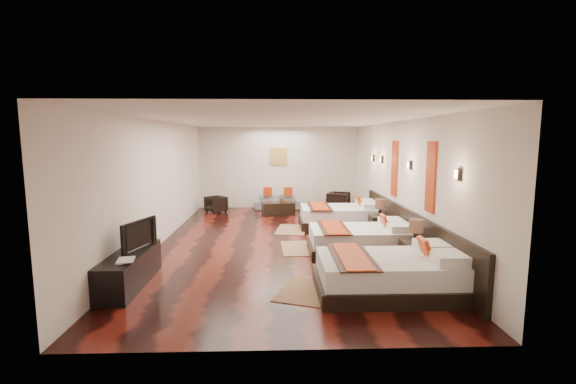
{
  "coord_description": "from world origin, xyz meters",
  "views": [
    {
      "loc": [
        -0.11,
        -8.95,
        2.39
      ],
      "look_at": [
        0.2,
        0.6,
        1.1
      ],
      "focal_mm": 24.52,
      "sensor_mm": 36.0,
      "label": 1
    }
  ],
  "objects_px": {
    "nightstand_a": "(415,252)",
    "coffee_table": "(278,209)",
    "bed_mid": "(361,240)",
    "tv": "(135,235)",
    "table_plant": "(282,198)",
    "tv_console": "(130,269)",
    "book": "(117,261)",
    "bed_far": "(341,216)",
    "armchair_right": "(339,202)",
    "armchair_left": "(216,204)",
    "sofa": "(278,202)",
    "figurine": "(145,232)",
    "nightstand_b": "(380,224)",
    "bed_near": "(391,274)"
  },
  "relations": [
    {
      "from": "tv_console",
      "to": "coffee_table",
      "type": "xyz_separation_m",
      "value": [
        2.48,
        5.98,
        -0.08
      ]
    },
    {
      "from": "figurine",
      "to": "tv",
      "type": "bearing_deg",
      "value": -85.51
    },
    {
      "from": "book",
      "to": "figurine",
      "type": "height_order",
      "value": "figurine"
    },
    {
      "from": "figurine",
      "to": "bed_near",
      "type": "bearing_deg",
      "value": -16.33
    },
    {
      "from": "tv",
      "to": "table_plant",
      "type": "distance_m",
      "value": 6.31
    },
    {
      "from": "nightstand_a",
      "to": "coffee_table",
      "type": "relative_size",
      "value": 0.95
    },
    {
      "from": "nightstand_a",
      "to": "armchair_right",
      "type": "distance_m",
      "value": 5.97
    },
    {
      "from": "bed_near",
      "to": "table_plant",
      "type": "relative_size",
      "value": 7.68
    },
    {
      "from": "tv",
      "to": "armchair_right",
      "type": "xyz_separation_m",
      "value": [
        4.45,
        6.4,
        -0.49
      ]
    },
    {
      "from": "tv_console",
      "to": "book",
      "type": "height_order",
      "value": "book"
    },
    {
      "from": "armchair_right",
      "to": "book",
      "type": "bearing_deg",
      "value": 168.14
    },
    {
      "from": "bed_far",
      "to": "armchair_right",
      "type": "xyz_separation_m",
      "value": [
        0.3,
        2.28,
        0.03
      ]
    },
    {
      "from": "tv_console",
      "to": "sofa",
      "type": "relative_size",
      "value": 1.14
    },
    {
      "from": "bed_far",
      "to": "armchair_left",
      "type": "height_order",
      "value": "bed_far"
    },
    {
      "from": "bed_mid",
      "to": "bed_far",
      "type": "xyz_separation_m",
      "value": [
        0.0,
        2.55,
        0.01
      ]
    },
    {
      "from": "bed_mid",
      "to": "tv",
      "type": "xyz_separation_m",
      "value": [
        -4.15,
        -1.57,
        0.53
      ]
    },
    {
      "from": "nightstand_b",
      "to": "tv",
      "type": "relative_size",
      "value": 1.05
    },
    {
      "from": "bed_far",
      "to": "nightstand_a",
      "type": "relative_size",
      "value": 2.34
    },
    {
      "from": "figurine",
      "to": "sofa",
      "type": "relative_size",
      "value": 0.2
    },
    {
      "from": "nightstand_a",
      "to": "coffee_table",
      "type": "bearing_deg",
      "value": 114.65
    },
    {
      "from": "nightstand_a",
      "to": "armchair_right",
      "type": "xyz_separation_m",
      "value": [
        -0.44,
        5.95,
        -0.01
      ]
    },
    {
      "from": "tv",
      "to": "tv_console",
      "type": "bearing_deg",
      "value": 179.44
    },
    {
      "from": "sofa",
      "to": "armchair_left",
      "type": "xyz_separation_m",
      "value": [
        -2.05,
        -0.54,
        0.04
      ]
    },
    {
      "from": "tv_console",
      "to": "coffee_table",
      "type": "height_order",
      "value": "tv_console"
    },
    {
      "from": "sofa",
      "to": "book",
      "type": "bearing_deg",
      "value": -111.3
    },
    {
      "from": "coffee_table",
      "to": "tv_console",
      "type": "bearing_deg",
      "value": -112.51
    },
    {
      "from": "bed_mid",
      "to": "bed_far",
      "type": "height_order",
      "value": "bed_far"
    },
    {
      "from": "tv_console",
      "to": "table_plant",
      "type": "relative_size",
      "value": 6.05
    },
    {
      "from": "nightstand_b",
      "to": "book",
      "type": "relative_size",
      "value": 2.82
    },
    {
      "from": "bed_far",
      "to": "nightstand_b",
      "type": "distance_m",
      "value": 1.42
    },
    {
      "from": "table_plant",
      "to": "nightstand_b",
      "type": "bearing_deg",
      "value": -50.65
    },
    {
      "from": "armchair_left",
      "to": "armchair_right",
      "type": "distance_m",
      "value": 4.07
    },
    {
      "from": "book",
      "to": "table_plant",
      "type": "xyz_separation_m",
      "value": [
        2.6,
        6.41,
        -0.02
      ]
    },
    {
      "from": "nightstand_b",
      "to": "sofa",
      "type": "height_order",
      "value": "nightstand_b"
    },
    {
      "from": "nightstand_b",
      "to": "bed_near",
      "type": "bearing_deg",
      "value": -102.03
    },
    {
      "from": "bed_far",
      "to": "nightstand_b",
      "type": "relative_size",
      "value": 2.36
    },
    {
      "from": "table_plant",
      "to": "figurine",
      "type": "bearing_deg",
      "value": -116.92
    },
    {
      "from": "bed_mid",
      "to": "tv_console",
      "type": "height_order",
      "value": "bed_mid"
    },
    {
      "from": "tv_console",
      "to": "armchair_right",
      "type": "distance_m",
      "value": 7.96
    },
    {
      "from": "tv_console",
      "to": "nightstand_a",
      "type": "bearing_deg",
      "value": 7.07
    },
    {
      "from": "bed_far",
      "to": "coffee_table",
      "type": "height_order",
      "value": "bed_far"
    },
    {
      "from": "nightstand_a",
      "to": "bed_mid",
      "type": "bearing_deg",
      "value": 123.81
    },
    {
      "from": "armchair_left",
      "to": "table_plant",
      "type": "distance_m",
      "value": 2.26
    },
    {
      "from": "bed_far",
      "to": "nightstand_a",
      "type": "xyz_separation_m",
      "value": [
        0.75,
        -3.67,
        0.04
      ]
    },
    {
      "from": "tv",
      "to": "nightstand_a",
      "type": "bearing_deg",
      "value": -67.89
    },
    {
      "from": "nightstand_a",
      "to": "nightstand_b",
      "type": "distance_m",
      "value": 2.45
    },
    {
      "from": "bed_near",
      "to": "bed_far",
      "type": "distance_m",
      "value": 4.71
    },
    {
      "from": "armchair_right",
      "to": "coffee_table",
      "type": "relative_size",
      "value": 0.71
    },
    {
      "from": "nightstand_a",
      "to": "nightstand_b",
      "type": "height_order",
      "value": "nightstand_a"
    },
    {
      "from": "bed_mid",
      "to": "figurine",
      "type": "bearing_deg",
      "value": -167.47
    }
  ]
}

